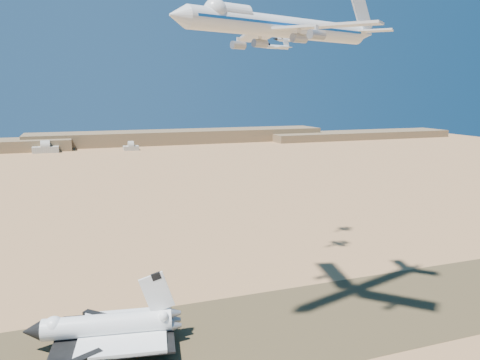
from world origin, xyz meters
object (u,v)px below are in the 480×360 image
object	(u,v)px
crew_c	(137,355)
chase_jet_f	(285,40)
shuttle	(107,327)
crew_b	(138,352)
carrier_747	(278,26)
chase_jet_e	(274,47)
crew_a	(141,348)

from	to	relation	value
crew_c	chase_jet_f	world-z (taller)	chase_jet_f
shuttle	crew_b	size ratio (longest dim) A/B	24.92
carrier_747	chase_jet_e	xyz separation A→B (m)	(20.34, 48.14, -0.51)
crew_a	chase_jet_f	world-z (taller)	chase_jet_f
shuttle	crew_b	xyz separation A→B (m)	(7.52, -8.02, -4.86)
chase_jet_e	crew_c	bearing A→B (deg)	-155.43
crew_a	crew_c	world-z (taller)	crew_a
carrier_747	chase_jet_f	distance (m)	75.84
chase_jet_f	carrier_747	bearing A→B (deg)	-136.74
crew_b	crew_c	xyz separation A→B (m)	(-0.45, -1.41, 0.03)
carrier_747	chase_jet_f	bearing A→B (deg)	46.58
crew_c	carrier_747	bearing A→B (deg)	-117.92
crew_a	shuttle	bearing A→B (deg)	71.66
shuttle	carrier_747	bearing A→B (deg)	-0.41
crew_c	chase_jet_e	size ratio (longest dim) A/B	0.12
carrier_747	chase_jet_e	bearing A→B (deg)	50.49
carrier_747	chase_jet_e	size ratio (longest dim) A/B	4.60
chase_jet_f	chase_jet_e	bearing A→B (deg)	-145.33
carrier_747	crew_b	distance (m)	97.70
crew_a	carrier_747	bearing A→B (deg)	-75.10
crew_c	chase_jet_e	xyz separation A→B (m)	(61.78, 49.43, 88.15)
chase_jet_f	crew_a	bearing A→B (deg)	-158.41
crew_b	chase_jet_e	distance (m)	117.66
chase_jet_e	chase_jet_f	bearing A→B (deg)	40.51
crew_b	crew_c	distance (m)	1.48
carrier_747	crew_b	xyz separation A→B (m)	(-40.99, 0.11, -88.69)
shuttle	chase_jet_f	world-z (taller)	chase_jet_f
crew_a	chase_jet_e	distance (m)	116.37
crew_a	chase_jet_e	size ratio (longest dim) A/B	0.12
chase_jet_e	chase_jet_f	distance (m)	24.35
crew_a	crew_b	distance (m)	2.09
shuttle	crew_a	bearing A→B (deg)	-26.91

